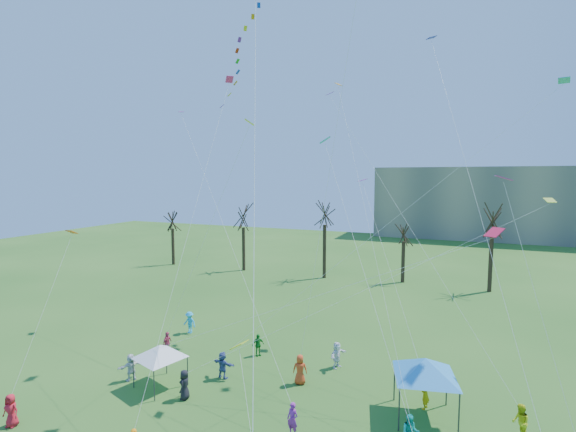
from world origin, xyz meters
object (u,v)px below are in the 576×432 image
at_px(canopy_tent_blue, 425,367).
at_px(canopy_tent_white, 160,351).
at_px(distant_building, 527,204).
at_px(big_box_kite, 247,47).

bearing_deg(canopy_tent_blue, canopy_tent_white, -169.70).
xyz_separation_m(distant_building, canopy_tent_blue, (-15.44, -73.03, -4.70)).
xyz_separation_m(big_box_kite, canopy_tent_white, (-6.51, 0.62, -17.02)).
distance_m(canopy_tent_white, canopy_tent_blue, 15.47).
distance_m(distant_building, canopy_tent_white, 81.93).
relative_size(distant_building, canopy_tent_white, 17.78).
relative_size(canopy_tent_white, canopy_tent_blue, 0.78).
distance_m(distant_building, canopy_tent_blue, 74.79).
relative_size(big_box_kite, canopy_tent_white, 7.00).
distance_m(big_box_kite, canopy_tent_white, 18.23).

